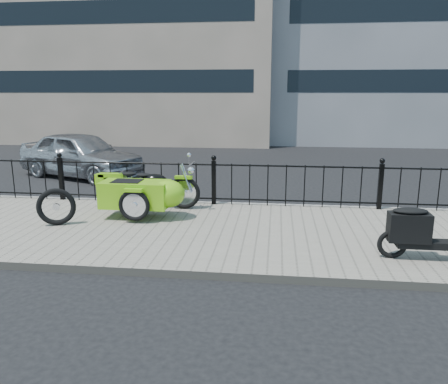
# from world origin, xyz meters

# --- Properties ---
(ground) EXTENTS (120.00, 120.00, 0.00)m
(ground) POSITION_xyz_m (0.00, 0.00, 0.00)
(ground) COLOR black
(ground) RESTS_ON ground
(sidewalk) EXTENTS (30.00, 3.80, 0.12)m
(sidewalk) POSITION_xyz_m (0.00, -0.50, 0.06)
(sidewalk) COLOR gray
(sidewalk) RESTS_ON ground
(curb) EXTENTS (30.00, 0.10, 0.12)m
(curb) POSITION_xyz_m (0.00, 1.44, 0.06)
(curb) COLOR gray
(curb) RESTS_ON ground
(iron_fence) EXTENTS (14.11, 0.11, 1.08)m
(iron_fence) POSITION_xyz_m (0.00, 1.30, 0.59)
(iron_fence) COLOR black
(iron_fence) RESTS_ON sidewalk
(building_tan) EXTENTS (14.00, 8.01, 12.00)m
(building_tan) POSITION_xyz_m (-6.00, 15.99, 6.00)
(building_tan) COLOR tan
(building_tan) RESTS_ON ground
(motorcycle_sidecar) EXTENTS (2.28, 1.48, 0.98)m
(motorcycle_sidecar) POSITION_xyz_m (-1.19, 0.21, 0.59)
(motorcycle_sidecar) COLOR black
(motorcycle_sidecar) RESTS_ON sidewalk
(scooter) EXTENTS (1.61, 0.47, 1.09)m
(scooter) POSITION_xyz_m (3.54, -1.55, 0.54)
(scooter) COLOR black
(scooter) RESTS_ON sidewalk
(spare_tire) EXTENTS (0.68, 0.35, 0.70)m
(spare_tire) POSITION_xyz_m (-2.64, -0.60, 0.47)
(spare_tire) COLOR black
(spare_tire) RESTS_ON sidewalk
(sedan_car) EXTENTS (4.36, 3.05, 1.38)m
(sedan_car) POSITION_xyz_m (-4.51, 4.51, 0.69)
(sedan_car) COLOR #A1A3A8
(sedan_car) RESTS_ON ground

